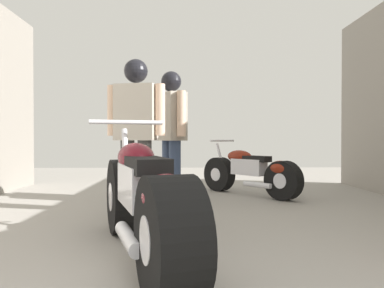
{
  "coord_description": "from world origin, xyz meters",
  "views": [
    {
      "loc": [
        -0.12,
        -0.77,
        0.86
      ],
      "look_at": [
        -0.02,
        3.05,
        0.8
      ],
      "focal_mm": 34.92,
      "sensor_mm": 36.0,
      "label": 1
    }
  ],
  "objects": [
    {
      "name": "motorcycle_black_naked",
      "position": [
        0.9,
        4.81,
        0.35
      ],
      "size": [
        1.29,
        1.49,
        0.84
      ],
      "color": "black",
      "rests_on": "ground_plane"
    },
    {
      "name": "ground_plane",
      "position": [
        0.0,
        3.0,
        0.0
      ],
      "size": [
        14.42,
        14.42,
        0.0
      ],
      "primitive_type": "plane",
      "color": "gray"
    },
    {
      "name": "mechanic_in_blue",
      "position": [
        -0.66,
        3.54,
        1.06
      ],
      "size": [
        0.7,
        0.34,
        1.77
      ],
      "color": "#4C4C4C",
      "rests_on": "ground_plane"
    },
    {
      "name": "mechanic_with_helmet",
      "position": [
        -0.27,
        4.24,
        1.05
      ],
      "size": [
        0.44,
        0.66,
        1.76
      ],
      "color": "#384766",
      "rests_on": "ground_plane"
    },
    {
      "name": "motorcycle_maroon_cruiser",
      "position": [
        -0.4,
        1.86,
        0.42
      ],
      "size": [
        0.97,
        2.16,
        1.02
      ],
      "color": "black",
      "rests_on": "ground_plane"
    }
  ]
}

